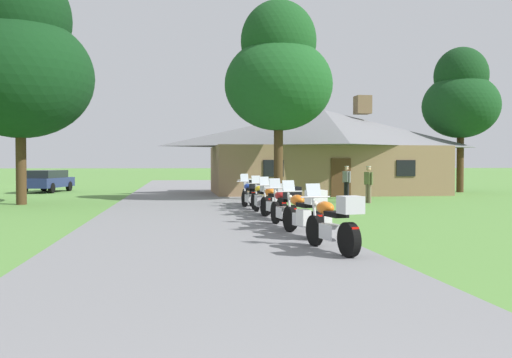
{
  "coord_description": "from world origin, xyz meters",
  "views": [
    {
      "loc": [
        -0.58,
        -1.49,
        1.75
      ],
      "look_at": [
        2.78,
        21.37,
        1.14
      ],
      "focal_mm": 37.93,
      "sensor_mm": 36.0,
      "label": 1
    }
  ],
  "objects": [
    {
      "name": "bystander_gray_shirt_near_lodge",
      "position": [
        8.07,
        25.31,
        0.95
      ],
      "size": [
        0.36,
        0.5,
        1.69
      ],
      "rotation": [
        0.0,
        0.0,
        5.19
      ],
      "color": "black",
      "rests_on": "ground"
    },
    {
      "name": "stone_lodge",
      "position": [
        8.25,
        30.18,
        2.6
      ],
      "size": [
        14.09,
        7.03,
        5.94
      ],
      "color": "#896B4C",
      "rests_on": "ground"
    },
    {
      "name": "ground_plane",
      "position": [
        0.0,
        20.0,
        0.0
      ],
      "size": [
        500.0,
        500.0,
        0.0
      ],
      "primitive_type": "plane",
      "color": "#56893D"
    },
    {
      "name": "motorcycle_red_third_in_row",
      "position": [
        2.31,
        12.83,
        0.62
      ],
      "size": [
        0.71,
        2.08,
        1.3
      ],
      "rotation": [
        0.0,
        0.0,
        0.11
      ],
      "color": "black",
      "rests_on": "asphalt_driveway"
    },
    {
      "name": "asphalt_driveway",
      "position": [
        0.0,
        18.0,
        0.03
      ],
      "size": [
        6.4,
        80.0,
        0.06
      ],
      "primitive_type": "cube",
      "color": "slate",
      "rests_on": "ground"
    },
    {
      "name": "motorcycle_blue_sixth_in_row",
      "position": [
        2.24,
        19.11,
        0.62
      ],
      "size": [
        0.77,
        2.08,
        1.3
      ],
      "rotation": [
        0.0,
        0.0,
        0.15
      ],
      "color": "black",
      "rests_on": "asphalt_driveway"
    },
    {
      "name": "motorcycle_orange_fourth_in_row",
      "position": [
        2.43,
        15.05,
        0.62
      ],
      "size": [
        0.83,
        2.07,
        1.3
      ],
      "rotation": [
        0.0,
        0.0,
        0.19
      ],
      "color": "black",
      "rests_on": "asphalt_driveway"
    },
    {
      "name": "tree_right_of_lodge",
      "position": [
        17.29,
        30.65,
        6.04
      ],
      "size": [
        4.78,
        4.78,
        9.19
      ],
      "color": "#422D19",
      "rests_on": "ground"
    },
    {
      "name": "motorcycle_orange_nearest_to_camera",
      "position": [
        2.42,
        8.56,
        0.62
      ],
      "size": [
        0.84,
        2.07,
        1.3
      ],
      "rotation": [
        0.0,
        0.0,
        0.2
      ],
      "color": "black",
      "rests_on": "asphalt_driveway"
    },
    {
      "name": "motorcycle_silver_farthest_in_row",
      "position": [
        2.42,
        20.91,
        0.62
      ],
      "size": [
        0.67,
        2.08,
        1.3
      ],
      "rotation": [
        0.0,
        0.0,
        0.09
      ],
      "color": "black",
      "rests_on": "asphalt_driveway"
    },
    {
      "name": "parked_navy_suv_far_left",
      "position": [
        -8.76,
        34.46,
        0.78
      ],
      "size": [
        2.61,
        4.85,
        1.4
      ],
      "rotation": [
        0.0,
        0.0,
        -0.17
      ],
      "color": "navy",
      "rests_on": "ground"
    },
    {
      "name": "tree_by_lodge_front",
      "position": [
        4.26,
        24.02,
        6.18
      ],
      "size": [
        5.16,
        5.16,
        9.58
      ],
      "color": "#422D19",
      "rests_on": "ground"
    },
    {
      "name": "tree_left_near",
      "position": [
        -7.33,
        23.42,
        6.34
      ],
      "size": [
        6.3,
        6.3,
        10.47
      ],
      "color": "#422D19",
      "rests_on": "ground"
    },
    {
      "name": "motorcycle_yellow_fifth_in_row",
      "position": [
        2.35,
        16.78,
        0.61
      ],
      "size": [
        0.83,
        2.08,
        1.3
      ],
      "rotation": [
        0.0,
        0.0,
        0.09
      ],
      "color": "black",
      "rests_on": "asphalt_driveway"
    },
    {
      "name": "motorcycle_orange_second_in_row",
      "position": [
        2.41,
        10.84,
        0.61
      ],
      "size": [
        0.99,
        2.06,
        1.3
      ],
      "rotation": [
        0.0,
        0.0,
        0.2
      ],
      "color": "black",
      "rests_on": "asphalt_driveway"
    },
    {
      "name": "bystander_olive_shirt_beside_signpost",
      "position": [
        8.08,
        22.12,
        0.95
      ],
      "size": [
        0.33,
        0.52,
        1.69
      ],
      "rotation": [
        0.0,
        0.0,
        1.93
      ],
      "color": "#75664C",
      "rests_on": "ground"
    }
  ]
}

